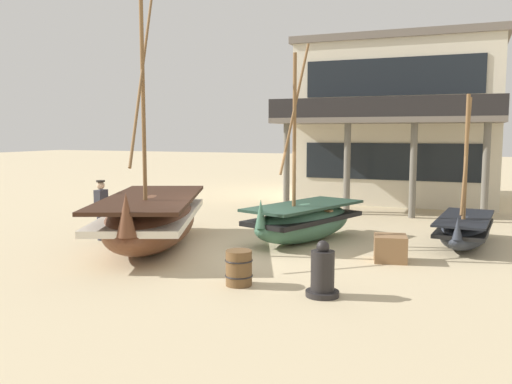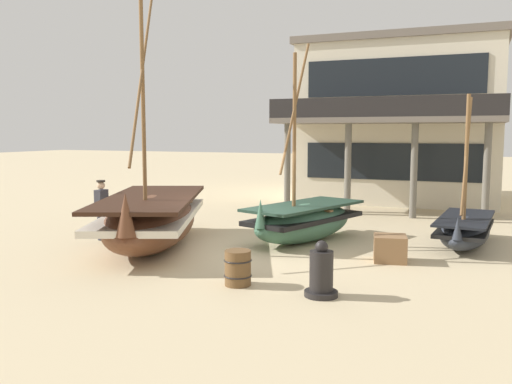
{
  "view_description": "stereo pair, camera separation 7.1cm",
  "coord_description": "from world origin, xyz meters",
  "px_view_note": "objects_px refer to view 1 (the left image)",
  "views": [
    {
      "loc": [
        5.42,
        -12.36,
        3.01
      ],
      "look_at": [
        0.0,
        1.0,
        1.4
      ],
      "focal_mm": 37.61,
      "sensor_mm": 36.0,
      "label": 1
    },
    {
      "loc": [
        5.49,
        -12.34,
        3.01
      ],
      "look_at": [
        0.0,
        1.0,
        1.4
      ],
      "focal_mm": 37.61,
      "sensor_mm": 36.0,
      "label": 2
    }
  ],
  "objects_px": {
    "fisherman_by_hull": "(101,211)",
    "fishing_boat_near_left": "(304,220)",
    "cargo_crate": "(390,248)",
    "fishing_boat_centre_large": "(151,219)",
    "harbor_building_main": "(400,121)",
    "wooden_barrel": "(239,268)",
    "fishing_boat_far_right": "(464,229)",
    "capstan_winch": "(323,274)"
  },
  "relations": [
    {
      "from": "harbor_building_main",
      "to": "cargo_crate",
      "type": "bearing_deg",
      "value": -83.53
    },
    {
      "from": "fisherman_by_hull",
      "to": "harbor_building_main",
      "type": "distance_m",
      "value": 14.56
    },
    {
      "from": "wooden_barrel",
      "to": "harbor_building_main",
      "type": "xyz_separation_m",
      "value": [
        1.09,
        15.42,
        3.15
      ]
    },
    {
      "from": "cargo_crate",
      "to": "harbor_building_main",
      "type": "distance_m",
      "value": 12.75
    },
    {
      "from": "cargo_crate",
      "to": "harbor_building_main",
      "type": "bearing_deg",
      "value": 96.47
    },
    {
      "from": "fishing_boat_near_left",
      "to": "cargo_crate",
      "type": "relative_size",
      "value": 7.29
    },
    {
      "from": "harbor_building_main",
      "to": "capstan_winch",
      "type": "bearing_deg",
      "value": -87.7
    },
    {
      "from": "fishing_boat_centre_large",
      "to": "fisherman_by_hull",
      "type": "height_order",
      "value": "fishing_boat_centre_large"
    },
    {
      "from": "fishing_boat_near_left",
      "to": "cargo_crate",
      "type": "distance_m",
      "value": 2.95
    },
    {
      "from": "fisherman_by_hull",
      "to": "wooden_barrel",
      "type": "height_order",
      "value": "fisherman_by_hull"
    },
    {
      "from": "fishing_boat_near_left",
      "to": "wooden_barrel",
      "type": "xyz_separation_m",
      "value": [
        0.07,
        -4.6,
        -0.24
      ]
    },
    {
      "from": "cargo_crate",
      "to": "fishing_boat_far_right",
      "type": "bearing_deg",
      "value": 57.19
    },
    {
      "from": "fishing_boat_near_left",
      "to": "fishing_boat_centre_large",
      "type": "relative_size",
      "value": 0.78
    },
    {
      "from": "fisherman_by_hull",
      "to": "fishing_boat_near_left",
      "type": "bearing_deg",
      "value": 20.19
    },
    {
      "from": "fishing_boat_near_left",
      "to": "wooden_barrel",
      "type": "relative_size",
      "value": 7.68
    },
    {
      "from": "fishing_boat_centre_large",
      "to": "fisherman_by_hull",
      "type": "xyz_separation_m",
      "value": [
        -1.78,
        0.23,
        0.09
      ]
    },
    {
      "from": "cargo_crate",
      "to": "fishing_boat_centre_large",
      "type": "bearing_deg",
      "value": -173.07
    },
    {
      "from": "fishing_boat_far_right",
      "to": "harbor_building_main",
      "type": "xyz_separation_m",
      "value": [
        -2.97,
        9.81,
        3.05
      ]
    },
    {
      "from": "fishing_boat_far_right",
      "to": "harbor_building_main",
      "type": "distance_m",
      "value": 10.7
    },
    {
      "from": "fishing_boat_far_right",
      "to": "fisherman_by_hull",
      "type": "bearing_deg",
      "value": -162.6
    },
    {
      "from": "fishing_boat_near_left",
      "to": "fishing_boat_far_right",
      "type": "bearing_deg",
      "value": 13.69
    },
    {
      "from": "wooden_barrel",
      "to": "cargo_crate",
      "type": "distance_m",
      "value": 4.01
    },
    {
      "from": "harbor_building_main",
      "to": "fishing_boat_far_right",
      "type": "bearing_deg",
      "value": -73.17
    },
    {
      "from": "capstan_winch",
      "to": "wooden_barrel",
      "type": "xyz_separation_m",
      "value": [
        -1.71,
        0.07,
        -0.07
      ]
    },
    {
      "from": "fisherman_by_hull",
      "to": "capstan_winch",
      "type": "relative_size",
      "value": 1.61
    },
    {
      "from": "fisherman_by_hull",
      "to": "harbor_building_main",
      "type": "relative_size",
      "value": 0.18
    },
    {
      "from": "fishing_boat_near_left",
      "to": "fishing_boat_centre_large",
      "type": "bearing_deg",
      "value": -148.24
    },
    {
      "from": "fishing_boat_near_left",
      "to": "wooden_barrel",
      "type": "bearing_deg",
      "value": -89.09
    },
    {
      "from": "fishing_boat_centre_large",
      "to": "cargo_crate",
      "type": "relative_size",
      "value": 9.29
    },
    {
      "from": "fisherman_by_hull",
      "to": "cargo_crate",
      "type": "height_order",
      "value": "fisherman_by_hull"
    },
    {
      "from": "cargo_crate",
      "to": "harbor_building_main",
      "type": "xyz_separation_m",
      "value": [
        -1.39,
        12.26,
        3.19
      ]
    },
    {
      "from": "capstan_winch",
      "to": "wooden_barrel",
      "type": "bearing_deg",
      "value": 177.8
    },
    {
      "from": "fishing_boat_near_left",
      "to": "capstan_winch",
      "type": "height_order",
      "value": "fishing_boat_near_left"
    },
    {
      "from": "fisherman_by_hull",
      "to": "fishing_boat_far_right",
      "type": "bearing_deg",
      "value": 17.4
    },
    {
      "from": "wooden_barrel",
      "to": "harbor_building_main",
      "type": "height_order",
      "value": "harbor_building_main"
    },
    {
      "from": "fishing_boat_centre_large",
      "to": "fisherman_by_hull",
      "type": "distance_m",
      "value": 1.8
    },
    {
      "from": "fishing_boat_far_right",
      "to": "fishing_boat_near_left",
      "type": "bearing_deg",
      "value": -166.31
    },
    {
      "from": "capstan_winch",
      "to": "fishing_boat_centre_large",
      "type": "bearing_deg",
      "value": 154.94
    },
    {
      "from": "fishing_boat_far_right",
      "to": "fisherman_by_hull",
      "type": "relative_size",
      "value": 2.36
    },
    {
      "from": "fishing_boat_far_right",
      "to": "cargo_crate",
      "type": "bearing_deg",
      "value": -122.81
    },
    {
      "from": "harbor_building_main",
      "to": "wooden_barrel",
      "type": "bearing_deg",
      "value": -94.05
    },
    {
      "from": "cargo_crate",
      "to": "fishing_boat_near_left",
      "type": "bearing_deg",
      "value": 150.59
    }
  ]
}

